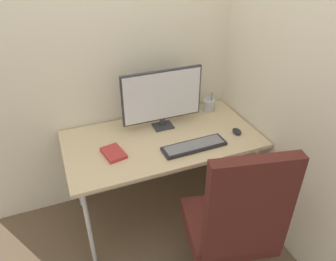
{
  "coord_description": "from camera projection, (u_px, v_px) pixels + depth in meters",
  "views": [
    {
      "loc": [
        -0.66,
        -1.8,
        1.99
      ],
      "look_at": [
        0.02,
        -0.07,
        0.81
      ],
      "focal_mm": 34.33,
      "sensor_mm": 36.0,
      "label": 1
    }
  ],
  "objects": [
    {
      "name": "monitor",
      "position": [
        162.0,
        97.0,
        2.31
      ],
      "size": [
        0.6,
        0.12,
        0.45
      ],
      "color": "#333338",
      "rests_on": "desk"
    },
    {
      "name": "desk",
      "position": [
        162.0,
        143.0,
        2.33
      ],
      "size": [
        1.38,
        0.73,
        0.71
      ],
      "color": "#D1B78C",
      "rests_on": "ground_plane"
    },
    {
      "name": "wall_side_right",
      "position": [
        277.0,
        37.0,
        2.02
      ],
      "size": [
        0.04,
        1.92,
        2.8
      ],
      "primitive_type": "cube",
      "color": "beige",
      "rests_on": "ground_plane"
    },
    {
      "name": "notebook",
      "position": [
        113.0,
        153.0,
        2.13
      ],
      "size": [
        0.15,
        0.2,
        0.03
      ],
      "primitive_type": "cube",
      "rotation": [
        0.0,
        0.0,
        0.2
      ],
      "color": "#B23333",
      "rests_on": "desk"
    },
    {
      "name": "keyboard",
      "position": [
        194.0,
        146.0,
        2.2
      ],
      "size": [
        0.45,
        0.14,
        0.02
      ],
      "color": "black",
      "rests_on": "desk"
    },
    {
      "name": "ground_plane",
      "position": [
        163.0,
        208.0,
        2.69
      ],
      "size": [
        8.0,
        8.0,
        0.0
      ],
      "primitive_type": "plane",
      "color": "brown"
    },
    {
      "name": "mouse",
      "position": [
        237.0,
        131.0,
        2.35
      ],
      "size": [
        0.06,
        0.09,
        0.03
      ],
      "primitive_type": "ellipsoid",
      "rotation": [
        0.0,
        0.0,
        -0.01
      ],
      "color": "black",
      "rests_on": "desk"
    },
    {
      "name": "wall_back",
      "position": [
        141.0,
        26.0,
        2.24
      ],
      "size": [
        2.58,
        0.04,
        2.8
      ],
      "primitive_type": "cube",
      "color": "beige",
      "rests_on": "ground_plane"
    },
    {
      "name": "pen_holder",
      "position": [
        209.0,
        105.0,
        2.63
      ],
      "size": [
        0.1,
        0.1,
        0.16
      ],
      "color": "#B2B5BA",
      "rests_on": "desk"
    },
    {
      "name": "office_chair",
      "position": [
        235.0,
        222.0,
        1.82
      ],
      "size": [
        0.61,
        0.62,
        1.12
      ],
      "color": "black",
      "rests_on": "ground_plane"
    }
  ]
}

